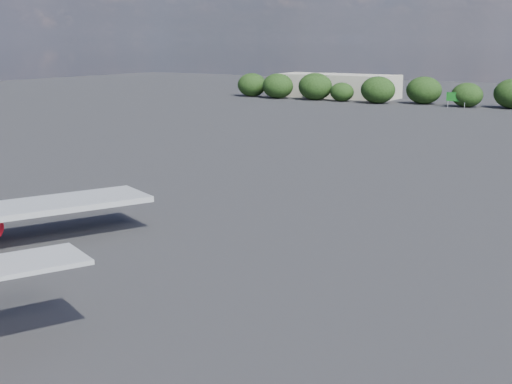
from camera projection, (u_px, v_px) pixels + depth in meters
The scene contains 3 objects.
ground at pixel (338, 175), 105.83m from camera, with size 500.00×500.00×0.00m, color black.
terminal_building at pixel (337, 86), 248.01m from camera, with size 42.00×16.00×8.00m.
highway_sign at pixel (457, 97), 210.34m from camera, with size 6.00×0.30×4.50m.
Camera 1 is at (45.46, -34.34, 19.77)m, focal length 50.00 mm.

